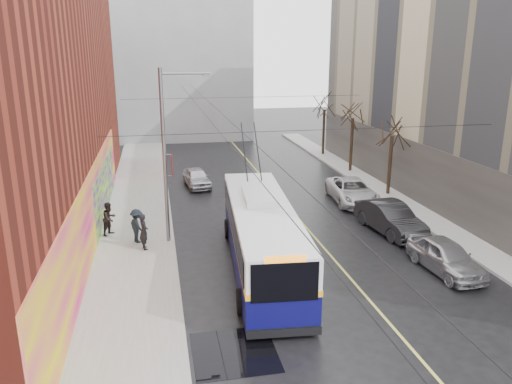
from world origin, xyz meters
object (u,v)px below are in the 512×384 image
at_px(following_car, 197,177).
at_px(parked_car_c, 352,191).
at_px(streetlight_pole, 167,153).
at_px(tree_far, 325,101).
at_px(tree_mid, 353,109).
at_px(trolleybus, 262,235).
at_px(parked_car_b, 390,218).
at_px(tree_near, 393,124).
at_px(pedestrian_b, 109,219).
at_px(pedestrian_c, 137,226).
at_px(pedestrian_a, 144,231).
at_px(parked_car_a, 446,256).

bearing_deg(following_car, parked_car_c, -38.06).
height_order(streetlight_pole, tree_far, streetlight_pole).
xyz_separation_m(tree_mid, trolleybus, (-11.14, -16.99, -3.60)).
distance_m(tree_mid, parked_car_b, 14.84).
xyz_separation_m(tree_near, pedestrian_b, (-18.36, -4.50, -3.92)).
relative_size(tree_far, following_car, 1.63).
xyz_separation_m(parked_car_b, following_car, (-9.69, 11.81, -0.15)).
distance_m(pedestrian_b, pedestrian_c, 2.06).
bearing_deg(parked_car_b, pedestrian_a, 173.89).
height_order(trolleybus, pedestrian_a, trolleybus).
xyz_separation_m(pedestrian_a, pedestrian_c, (-0.36, 1.00, -0.03)).
relative_size(tree_mid, pedestrian_c, 3.73).
xyz_separation_m(tree_near, pedestrian_c, (-16.88, -5.93, -3.93)).
bearing_deg(trolleybus, pedestrian_b, 147.45).
bearing_deg(pedestrian_a, parked_car_b, -103.42).
relative_size(streetlight_pole, parked_car_a, 2.03).
relative_size(trolleybus, pedestrian_c, 7.07).
xyz_separation_m(trolleybus, pedestrian_a, (-5.37, 3.06, -0.58)).
relative_size(streetlight_pole, trolleybus, 0.71).
bearing_deg(tree_near, following_car, 158.74).
height_order(parked_car_a, pedestrian_c, pedestrian_c).
xyz_separation_m(parked_car_a, parked_car_c, (-0.07, 11.08, 0.01)).
height_order(parked_car_a, pedestrian_a, pedestrian_a).
xyz_separation_m(tree_mid, pedestrian_b, (-18.36, -11.50, -4.19)).
bearing_deg(pedestrian_c, tree_far, -70.03).
xyz_separation_m(tree_mid, tree_far, (0.00, 7.00, -0.11)).
bearing_deg(streetlight_pole, parked_car_b, -3.85).
relative_size(pedestrian_a, pedestrian_b, 1.02).
bearing_deg(pedestrian_b, streetlight_pole, -76.87).
relative_size(parked_car_a, pedestrian_b, 2.44).
height_order(tree_near, pedestrian_a, tree_near).
relative_size(tree_mid, pedestrian_a, 3.61).
bearing_deg(trolleybus, parked_car_a, -9.54).
relative_size(parked_car_b, pedestrian_a, 2.75).
bearing_deg(parked_car_c, pedestrian_a, -151.23).
distance_m(parked_car_c, pedestrian_a, 14.70).
height_order(tree_far, trolleybus, tree_far).
bearing_deg(parked_car_b, tree_mid, 70.36).
bearing_deg(tree_mid, parked_car_a, -98.94).
bearing_deg(parked_car_a, streetlight_pole, 149.78).
relative_size(parked_car_a, pedestrian_a, 2.39).
distance_m(tree_near, parked_car_a, 13.13).
bearing_deg(pedestrian_c, pedestrian_a, 170.24).
bearing_deg(pedestrian_c, parked_car_c, -100.08).
height_order(tree_far, parked_car_b, tree_far).
bearing_deg(pedestrian_a, tree_mid, -63.80).
xyz_separation_m(tree_near, pedestrian_a, (-16.51, -6.93, -3.90)).
xyz_separation_m(tree_far, trolleybus, (-11.14, -23.99, -3.49)).
bearing_deg(parked_car_c, parked_car_a, -84.69).
distance_m(trolleybus, pedestrian_a, 6.21).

